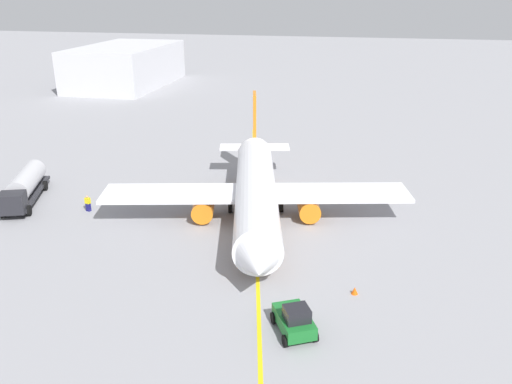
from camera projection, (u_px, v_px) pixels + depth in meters
name	position (u px, v px, depth m)	size (l,w,h in m)	color
ground_plane	(256.00, 220.00, 51.68)	(400.00, 400.00, 0.00)	#939399
airplane	(256.00, 192.00, 51.08)	(32.57, 30.61, 9.94)	white
fuel_tanker	(25.00, 186.00, 55.59)	(11.22, 6.04, 3.15)	#2D2D33
pushback_tug	(294.00, 320.00, 34.58)	(4.12, 3.59, 2.20)	#196B28
refueling_worker	(88.00, 204.00, 53.49)	(0.47, 0.59, 1.71)	navy
safety_cone_nose	(355.00, 291.00, 39.23)	(0.52, 0.52, 0.57)	#F2590F
distant_hangar	(126.00, 66.00, 119.81)	(30.85, 17.66, 8.95)	silver
taxi_line_marking	(256.00, 220.00, 51.68)	(69.63, 0.30, 0.01)	yellow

